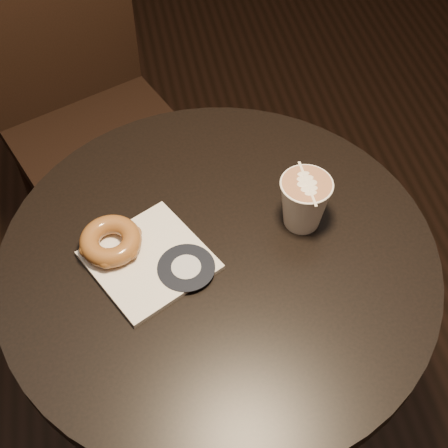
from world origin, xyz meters
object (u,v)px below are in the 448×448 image
object	(u,v)px
doughnut	(111,241)
latte_cup	(304,203)
cafe_table	(219,317)
chair	(79,89)
pastry_bag	(149,260)

from	to	relation	value
doughnut	latte_cup	world-z (taller)	latte_cup
cafe_table	chair	bearing A→B (deg)	107.40
pastry_bag	latte_cup	bearing A→B (deg)	-20.25
cafe_table	pastry_bag	world-z (taller)	pastry_bag
pastry_bag	doughnut	bearing A→B (deg)	120.43
cafe_table	latte_cup	world-z (taller)	latte_cup
doughnut	pastry_bag	bearing A→B (deg)	-32.29
chair	cafe_table	bearing A→B (deg)	-94.61
doughnut	latte_cup	size ratio (longest dim) A/B	1.05
cafe_table	latte_cup	size ratio (longest dim) A/B	8.06
cafe_table	latte_cup	bearing A→B (deg)	14.51
pastry_bag	doughnut	size ratio (longest dim) A/B	1.72
pastry_bag	doughnut	world-z (taller)	doughnut
pastry_bag	doughnut	distance (m)	0.07
cafe_table	pastry_bag	distance (m)	0.23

